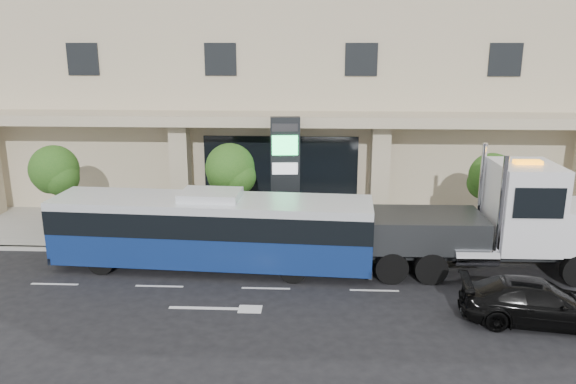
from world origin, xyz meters
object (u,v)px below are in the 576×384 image
black_sedan (538,302)px  signage_pylon (285,174)px  city_bus (212,229)px  tow_truck (496,223)px

black_sedan → signage_pylon: signage_pylon is taller
city_bus → tow_truck: size_ratio=1.17×
city_bus → signage_pylon: bearing=61.8°
signage_pylon → black_sedan: bearing=-48.9°
tow_truck → black_sedan: tow_truck is taller
tow_truck → signage_pylon: 9.49m
city_bus → black_sedan: bearing=-16.3°
tow_truck → city_bus: bearing=179.5°
tow_truck → black_sedan: bearing=-87.7°
city_bus → signage_pylon: (2.71, 4.39, 1.27)m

